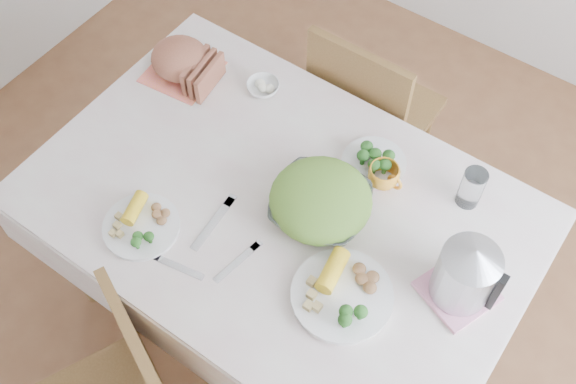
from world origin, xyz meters
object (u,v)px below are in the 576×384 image
Objects in this scene: salad_bowl at (320,205)px; yellow_mug at (383,176)px; chair_far at (376,108)px; dinner_plate_left at (142,227)px; electric_kettle at (466,273)px; dining_table at (280,263)px; dinner_plate_right at (342,296)px.

yellow_mug is at bearing 63.24° from salad_bowl.
chair_far is 0.78m from salad_bowl.
electric_kettle is at bearing 22.39° from dinner_plate_left.
dinner_plate_left is 0.74m from yellow_mug.
electric_kettle is at bearing 132.81° from chair_far.
chair_far is at bearing 94.87° from dining_table.
chair_far reaches higher than dining_table.
dinner_plate_right is at bearing -160.64° from electric_kettle.
salad_bowl is 1.25× the size of dinner_plate_left.
dinner_plate_left is (-0.22, -1.03, 0.31)m from chair_far.
dinner_plate_right reaches higher than dinner_plate_left.
dinner_plate_right is at bearing -43.98° from salad_bowl.
dinner_plate_right is at bearing -74.97° from yellow_mug.
dining_table is at bearing 47.30° from dinner_plate_left.
salad_bowl is at bearing 41.64° from dinner_plate_left.
dinner_plate_right is at bearing -24.85° from dining_table.
dinner_plate_left is 0.93m from electric_kettle.
dining_table is 0.74m from chair_far.
salad_bowl is 0.47m from electric_kettle.
electric_kettle is (0.25, 0.20, 0.11)m from dinner_plate_right.
dining_table is 1.52× the size of chair_far.
salad_bowl is 0.29m from dinner_plate_right.
salad_bowl is 0.53m from dinner_plate_left.
salad_bowl is at bearing 161.31° from electric_kettle.
dinner_plate_right is 2.91× the size of yellow_mug.
dinner_plate_left is at bearing -132.06° from yellow_mug.
chair_far is at bearing 114.38° from electric_kettle.
dining_table is at bearing -131.25° from yellow_mug.
electric_kettle reaches higher than salad_bowl.
yellow_mug is at bearing 119.58° from chair_far.
electric_kettle is at bearing 38.03° from dinner_plate_right.
yellow_mug is at bearing 105.03° from dinner_plate_right.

